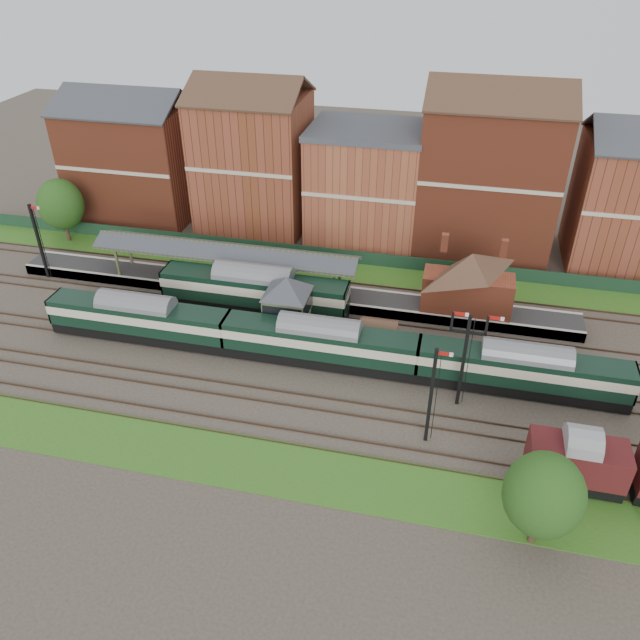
% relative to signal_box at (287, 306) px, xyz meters
% --- Properties ---
extents(ground, '(160.00, 160.00, 0.00)m').
position_rel_signal_box_xyz_m(ground, '(3.00, -3.25, -3.19)').
color(ground, '#473D33').
rests_on(ground, ground).
extents(grass_back, '(90.00, 4.50, 0.06)m').
position_rel_signal_box_xyz_m(grass_back, '(3.00, 12.75, -3.16)').
color(grass_back, '#2D6619').
rests_on(grass_back, ground).
extents(grass_front, '(90.00, 5.00, 0.06)m').
position_rel_signal_box_xyz_m(grass_front, '(3.00, -15.25, -3.16)').
color(grass_front, '#2D6619').
rests_on(grass_front, ground).
extents(fence, '(90.00, 0.12, 1.50)m').
position_rel_signal_box_xyz_m(fence, '(3.00, 14.75, -2.44)').
color(fence, '#193823').
rests_on(fence, ground).
extents(platform, '(55.00, 3.40, 1.00)m').
position_rel_signal_box_xyz_m(platform, '(-2.00, 6.50, -2.69)').
color(platform, '#2D2D2D').
rests_on(platform, ground).
extents(signal_box, '(5.40, 5.40, 6.00)m').
position_rel_signal_box_xyz_m(signal_box, '(0.00, 0.00, 0.00)').
color(signal_box, '#536749').
rests_on(signal_box, ground).
extents(brick_hut, '(3.20, 2.64, 2.94)m').
position_rel_signal_box_xyz_m(brick_hut, '(8.00, 0.00, -2.00)').
color(brick_hut, brown).
rests_on(brick_hut, ground).
extents(station_building, '(8.10, 8.10, 5.90)m').
position_rel_signal_box_xyz_m(station_building, '(15.00, 6.50, 0.76)').
color(station_building, '#984026').
rests_on(station_building, platform).
extents(canopy, '(26.00, 3.89, 4.08)m').
position_rel_signal_box_xyz_m(canopy, '(-8.00, 6.50, 1.39)').
color(canopy, '#43492E').
rests_on(canopy, platform).
extents(semaphore_bracket, '(3.60, 0.25, 8.18)m').
position_rel_signal_box_xyz_m(semaphore_bracket, '(15.04, -5.75, 1.44)').
color(semaphore_bracket, black).
rests_on(semaphore_bracket, ground).
extents(semaphore_platform_end, '(1.23, 0.25, 8.00)m').
position_rel_signal_box_xyz_m(semaphore_platform_end, '(-26.98, 4.75, 0.96)').
color(semaphore_platform_end, black).
rests_on(semaphore_platform_end, ground).
extents(semaphore_siding, '(1.23, 0.25, 8.00)m').
position_rel_signal_box_xyz_m(semaphore_siding, '(13.02, -10.25, 0.96)').
color(semaphore_siding, black).
rests_on(semaphore_siding, ground).
extents(town_backdrop, '(69.00, 10.00, 16.00)m').
position_rel_signal_box_xyz_m(town_backdrop, '(2.82, 21.75, 3.81)').
color(town_backdrop, '#984026').
rests_on(town_backdrop, ground).
extents(dmu_train, '(48.21, 2.54, 3.70)m').
position_rel_signal_box_xyz_m(dmu_train, '(3.59, -3.25, -1.01)').
color(dmu_train, black).
rests_on(dmu_train, ground).
extents(platform_railcar, '(17.50, 2.76, 4.03)m').
position_rel_signal_box_xyz_m(platform_railcar, '(-4.09, 3.25, -0.83)').
color(platform_railcar, black).
rests_on(platform_railcar, ground).
extents(goods_van_b, '(6.10, 2.64, 3.70)m').
position_rel_signal_box_xyz_m(goods_van_b, '(22.63, -12.25, -1.09)').
color(goods_van_b, black).
rests_on(goods_van_b, ground).
extents(tree_far, '(4.59, 4.59, 6.70)m').
position_rel_signal_box_xyz_m(tree_far, '(19.91, -17.45, 0.86)').
color(tree_far, '#382619').
rests_on(tree_far, ground).
extents(tree_back, '(4.99, 4.99, 7.29)m').
position_rel_signal_box_xyz_m(tree_back, '(-29.62, 12.85, 1.22)').
color(tree_back, '#382619').
rests_on(tree_back, ground).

